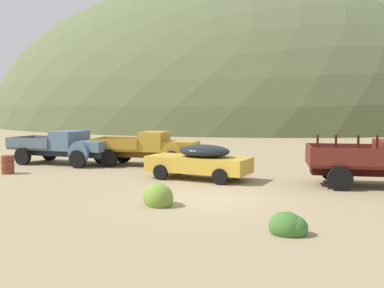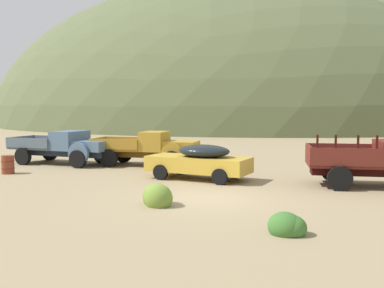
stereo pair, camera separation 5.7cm
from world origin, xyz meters
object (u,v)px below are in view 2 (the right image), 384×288
at_px(truck_chalk_blue, 69,147).
at_px(oil_drum_spare, 8,165).
at_px(truck_mustard, 153,148).
at_px(car_faded_yellow, 196,161).

bearing_deg(truck_chalk_blue, oil_drum_spare, -98.76).
bearing_deg(truck_mustard, truck_chalk_blue, -173.95).
bearing_deg(car_faded_yellow, oil_drum_spare, 16.67).
height_order(truck_chalk_blue, oil_drum_spare, truck_chalk_blue).
relative_size(car_faded_yellow, oil_drum_spare, 5.49).
xyz_separation_m(truck_mustard, oil_drum_spare, (-4.80, -5.62, -0.54)).
xyz_separation_m(truck_chalk_blue, truck_mustard, (4.59, 1.57, -0.01)).
bearing_deg(oil_drum_spare, truck_chalk_blue, 87.03).
xyz_separation_m(truck_chalk_blue, car_faded_yellow, (8.62, -1.36, -0.18)).
height_order(truck_mustard, oil_drum_spare, truck_mustard).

